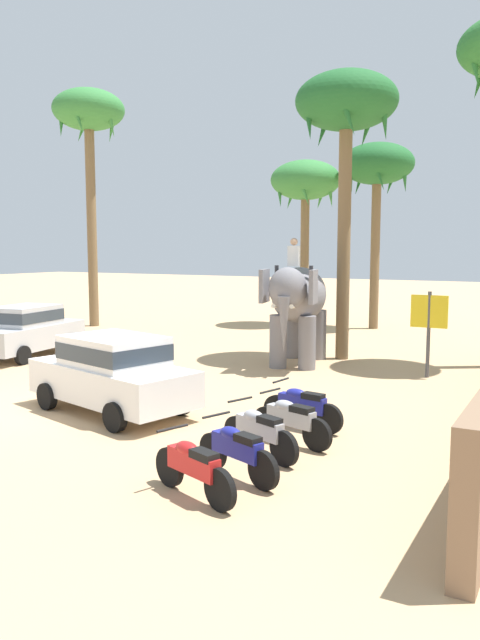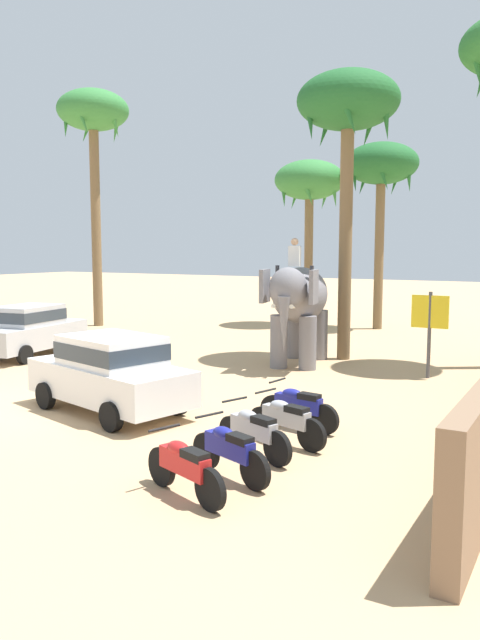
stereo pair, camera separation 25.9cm
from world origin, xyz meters
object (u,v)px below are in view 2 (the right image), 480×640
(palm_tree_far_back, at_px, (381,169))
(palm_tree_near_hut, at_px, (348,110))
(motorcycle_nearest_camera, at_px, (184,466))
(signboard_yellow, at_px, (430,318))
(motorcycle_second_in_row, at_px, (229,450))
(car_sedan_foreground, at_px, (110,370))
(palm_tree_leaning_seaward, at_px, (93,120))
(elephant_with_mahout, at_px, (299,301))
(palm_tree_left_of_road, at_px, (309,184))
(motorcycle_far_in_row, at_px, (298,406))
(motorcycle_mid_row, at_px, (253,431))
(car_parked_far_side, at_px, (29,329))
(motorcycle_fourth_in_row, at_px, (286,420))

(palm_tree_far_back, bearing_deg, palm_tree_near_hut, -80.36)
(motorcycle_nearest_camera, height_order, signboard_yellow, signboard_yellow)
(palm_tree_far_back, bearing_deg, motorcycle_second_in_row, -79.46)
(car_sedan_foreground, height_order, palm_tree_leaning_seaward, palm_tree_leaning_seaward)
(elephant_with_mahout, relative_size, motorcycle_nearest_camera, 2.32)
(palm_tree_left_of_road, height_order, signboard_yellow, palm_tree_left_of_road)
(car_sedan_foreground, relative_size, signboard_yellow, 1.83)
(motorcycle_second_in_row, bearing_deg, palm_tree_leaning_seaward, 137.89)
(elephant_with_mahout, distance_m, motorcycle_far_in_row, 7.12)
(motorcycle_nearest_camera, xyz_separation_m, palm_tree_far_back, (-3.35, 19.96, 6.55))
(palm_tree_far_back, bearing_deg, elephant_with_mahout, -87.08)
(palm_tree_leaning_seaward, relative_size, signboard_yellow, 4.43)
(motorcycle_second_in_row, height_order, palm_tree_leaning_seaward, palm_tree_leaning_seaward)
(elephant_with_mahout, height_order, motorcycle_mid_row, elephant_with_mahout)
(car_parked_far_side, bearing_deg, palm_tree_left_of_road, 69.42)
(motorcycle_nearest_camera, distance_m, palm_tree_leaning_seaward, 22.76)
(motorcycle_far_in_row, xyz_separation_m, palm_tree_leaning_seaward, (-15.00, 10.73, 8.83))
(car_parked_far_side, xyz_separation_m, motorcycle_mid_row, (11.31, -5.23, -0.46))
(car_sedan_foreground, height_order, elephant_with_mahout, elephant_with_mahout)
(palm_tree_near_hut, bearing_deg, palm_tree_leaning_seaward, 168.06)
(car_sedan_foreground, xyz_separation_m, motorcycle_mid_row, (4.14, -1.09, -0.46))
(elephant_with_mahout, height_order, signboard_yellow, elephant_with_mahout)
(motorcycle_second_in_row, bearing_deg, car_parked_far_side, 151.17)
(car_parked_far_side, height_order, motorcycle_fourth_in_row, car_parked_far_side)
(motorcycle_far_in_row, xyz_separation_m, palm_tree_left_of_road, (-6.62, 15.76, 6.02))
(motorcycle_second_in_row, relative_size, signboard_yellow, 0.72)
(palm_tree_near_hut, xyz_separation_m, palm_tree_leaning_seaward, (-13.01, 2.75, 1.45))
(palm_tree_leaning_seaward, bearing_deg, palm_tree_left_of_road, 30.96)
(palm_tree_left_of_road, bearing_deg, motorcycle_mid_row, -69.41)
(palm_tree_leaning_seaward, xyz_separation_m, signboard_yellow, (16.10, -4.43, -7.60))
(car_parked_far_side, bearing_deg, signboard_yellow, 13.52)
(motorcycle_nearest_camera, height_order, motorcycle_fourth_in_row, same)
(palm_tree_far_back, xyz_separation_m, palm_tree_leaning_seaward, (-11.64, -5.29, 2.28))
(elephant_with_mahout, xyz_separation_m, motorcycle_far_in_row, (2.86, -6.34, -1.53))
(motorcycle_nearest_camera, height_order, palm_tree_leaning_seaward, palm_tree_leaning_seaward)
(palm_tree_far_back, bearing_deg, motorcycle_mid_row, -79.32)
(elephant_with_mahout, distance_m, motorcycle_fourth_in_row, 8.10)
(palm_tree_near_hut, height_order, palm_tree_left_of_road, palm_tree_near_hut)
(motorcycle_mid_row, xyz_separation_m, signboard_yellow, (1.08, 8.21, 1.22))
(elephant_with_mahout, distance_m, palm_tree_near_hut, 6.14)
(car_parked_far_side, xyz_separation_m, palm_tree_far_back, (7.93, 12.70, 6.08))
(elephant_with_mahout, distance_m, palm_tree_left_of_road, 11.09)
(car_parked_far_side, distance_m, motorcycle_mid_row, 12.47)
(car_sedan_foreground, bearing_deg, motorcycle_fourth_in_row, -2.25)
(car_sedan_foreground, height_order, signboard_yellow, signboard_yellow)
(motorcycle_fourth_in_row, height_order, palm_tree_far_back, palm_tree_far_back)
(motorcycle_mid_row, bearing_deg, palm_tree_far_back, 100.68)
(car_sedan_foreground, xyz_separation_m, motorcycle_second_in_row, (4.29, -2.16, -0.46))
(motorcycle_mid_row, relative_size, palm_tree_left_of_road, 0.23)
(palm_tree_far_back, bearing_deg, palm_tree_leaning_seaward, -155.57)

